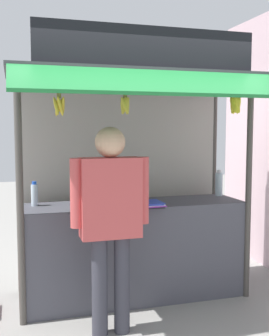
{
  "coord_description": "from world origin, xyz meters",
  "views": [
    {
      "loc": [
        -1.15,
        -3.93,
        1.7
      ],
      "look_at": [
        0.0,
        0.0,
        1.32
      ],
      "focal_mm": 44.55,
      "sensor_mm": 36.0,
      "label": 1
    }
  ],
  "objects_px": {
    "banana_bunch_inner_right": "(125,105)",
    "banana_bunch_inner_left": "(59,105)",
    "magazine_stack_front_left": "(149,204)",
    "water_bottle_far_left": "(35,194)",
    "magazine_stack_center": "(99,203)",
    "water_bottle_mid_left": "(219,184)",
    "banana_bunch_leftmost": "(235,105)",
    "vendor_person": "(110,211)",
    "water_bottle_back_left": "(117,187)"
  },
  "relations": [
    {
      "from": "magazine_stack_center",
      "to": "water_bottle_back_left",
      "type": "bearing_deg",
      "value": 55.29
    },
    {
      "from": "water_bottle_mid_left",
      "to": "magazine_stack_front_left",
      "type": "height_order",
      "value": "water_bottle_mid_left"
    },
    {
      "from": "banana_bunch_inner_left",
      "to": "water_bottle_back_left",
      "type": "bearing_deg",
      "value": 41.82
    },
    {
      "from": "water_bottle_back_left",
      "to": "banana_bunch_inner_left",
      "type": "bearing_deg",
      "value": -138.18
    },
    {
      "from": "water_bottle_far_left",
      "to": "vendor_person",
      "type": "height_order",
      "value": "vendor_person"
    },
    {
      "from": "water_bottle_mid_left",
      "to": "banana_bunch_inner_right",
      "type": "xyz_separation_m",
      "value": [
        -1.22,
        -0.57,
        0.81
      ]
    },
    {
      "from": "banana_bunch_inner_right",
      "to": "banana_bunch_inner_left",
      "type": "bearing_deg",
      "value": 179.86
    },
    {
      "from": "water_bottle_mid_left",
      "to": "banana_bunch_inner_left",
      "type": "xyz_separation_m",
      "value": [
        -1.79,
        -0.57,
        0.79
      ]
    },
    {
      "from": "magazine_stack_front_left",
      "to": "vendor_person",
      "type": "relative_size",
      "value": 0.17
    },
    {
      "from": "magazine_stack_front_left",
      "to": "magazine_stack_center",
      "type": "xyz_separation_m",
      "value": [
        -0.47,
        0.02,
        0.03
      ]
    },
    {
      "from": "water_bottle_far_left",
      "to": "water_bottle_back_left",
      "type": "bearing_deg",
      "value": 3.69
    },
    {
      "from": "water_bottle_far_left",
      "to": "magazine_stack_front_left",
      "type": "height_order",
      "value": "water_bottle_far_left"
    },
    {
      "from": "banana_bunch_inner_right",
      "to": "water_bottle_back_left",
      "type": "bearing_deg",
      "value": 83.35
    },
    {
      "from": "magazine_stack_center",
      "to": "banana_bunch_leftmost",
      "type": "height_order",
      "value": "banana_bunch_leftmost"
    },
    {
      "from": "water_bottle_far_left",
      "to": "vendor_person",
      "type": "xyz_separation_m",
      "value": [
        0.56,
        -0.79,
        -0.04
      ]
    },
    {
      "from": "water_bottle_back_left",
      "to": "magazine_stack_center",
      "type": "xyz_separation_m",
      "value": [
        -0.26,
        -0.38,
        -0.09
      ]
    },
    {
      "from": "water_bottle_far_left",
      "to": "vendor_person",
      "type": "relative_size",
      "value": 0.14
    },
    {
      "from": "water_bottle_mid_left",
      "to": "magazine_stack_front_left",
      "type": "relative_size",
      "value": 0.99
    },
    {
      "from": "water_bottle_mid_left",
      "to": "magazine_stack_center",
      "type": "relative_size",
      "value": 1.06
    },
    {
      "from": "magazine_stack_front_left",
      "to": "magazine_stack_center",
      "type": "relative_size",
      "value": 1.07
    },
    {
      "from": "magazine_stack_front_left",
      "to": "water_bottle_far_left",
      "type": "bearing_deg",
      "value": 161.53
    },
    {
      "from": "water_bottle_far_left",
      "to": "banana_bunch_inner_left",
      "type": "xyz_separation_m",
      "value": [
        0.19,
        -0.51,
        0.82
      ]
    },
    {
      "from": "water_bottle_far_left",
      "to": "magazine_stack_center",
      "type": "xyz_separation_m",
      "value": [
        0.57,
        -0.32,
        -0.06
      ]
    },
    {
      "from": "magazine_stack_front_left",
      "to": "vendor_person",
      "type": "distance_m",
      "value": 0.65
    },
    {
      "from": "magazine_stack_front_left",
      "to": "banana_bunch_leftmost",
      "type": "xyz_separation_m",
      "value": [
        0.8,
        -0.17,
        0.93
      ]
    },
    {
      "from": "water_bottle_back_left",
      "to": "water_bottle_far_left",
      "type": "bearing_deg",
      "value": -176.31
    },
    {
      "from": "banana_bunch_inner_left",
      "to": "banana_bunch_inner_right",
      "type": "bearing_deg",
      "value": -0.14
    },
    {
      "from": "magazine_stack_front_left",
      "to": "banana_bunch_leftmost",
      "type": "bearing_deg",
      "value": -12.01
    },
    {
      "from": "water_bottle_back_left",
      "to": "magazine_stack_front_left",
      "type": "bearing_deg",
      "value": -62.1
    },
    {
      "from": "banana_bunch_inner_right",
      "to": "banana_bunch_leftmost",
      "type": "xyz_separation_m",
      "value": [
        1.07,
        -0.0,
        0.02
      ]
    },
    {
      "from": "water_bottle_far_left",
      "to": "magazine_stack_center",
      "type": "distance_m",
      "value": 0.65
    },
    {
      "from": "water_bottle_far_left",
      "to": "water_bottle_back_left",
      "type": "distance_m",
      "value": 0.83
    },
    {
      "from": "banana_bunch_inner_left",
      "to": "banana_bunch_leftmost",
      "type": "relative_size",
      "value": 1.13
    },
    {
      "from": "magazine_stack_center",
      "to": "vendor_person",
      "type": "relative_size",
      "value": 0.16
    },
    {
      "from": "magazine_stack_front_left",
      "to": "water_bottle_mid_left",
      "type": "bearing_deg",
      "value": 23.22
    },
    {
      "from": "magazine_stack_center",
      "to": "vendor_person",
      "type": "xyz_separation_m",
      "value": [
        -0.0,
        -0.47,
        0.02
      ]
    },
    {
      "from": "water_bottle_far_left",
      "to": "banana_bunch_inner_right",
      "type": "bearing_deg",
      "value": -34.1
    },
    {
      "from": "vendor_person",
      "to": "magazine_stack_front_left",
      "type": "bearing_deg",
      "value": -137.18
    },
    {
      "from": "water_bottle_mid_left",
      "to": "magazine_stack_center",
      "type": "distance_m",
      "value": 1.47
    },
    {
      "from": "magazine_stack_front_left",
      "to": "vendor_person",
      "type": "bearing_deg",
      "value": -137.09
    },
    {
      "from": "banana_bunch_leftmost",
      "to": "magazine_stack_center",
      "type": "bearing_deg",
      "value": 171.37
    },
    {
      "from": "magazine_stack_front_left",
      "to": "banana_bunch_inner_right",
      "type": "height_order",
      "value": "banana_bunch_inner_right"
    },
    {
      "from": "banana_bunch_inner_right",
      "to": "magazine_stack_front_left",
      "type": "bearing_deg",
      "value": 31.12
    },
    {
      "from": "water_bottle_far_left",
      "to": "banana_bunch_inner_left",
      "type": "height_order",
      "value": "banana_bunch_inner_left"
    },
    {
      "from": "water_bottle_back_left",
      "to": "banana_bunch_inner_left",
      "type": "distance_m",
      "value": 1.16
    },
    {
      "from": "water_bottle_mid_left",
      "to": "water_bottle_far_left",
      "type": "xyz_separation_m",
      "value": [
        -1.98,
        -0.06,
        -0.02
      ]
    },
    {
      "from": "water_bottle_mid_left",
      "to": "magazine_stack_center",
      "type": "height_order",
      "value": "water_bottle_mid_left"
    },
    {
      "from": "banana_bunch_leftmost",
      "to": "banana_bunch_inner_right",
      "type": "bearing_deg",
      "value": 179.94
    },
    {
      "from": "water_bottle_back_left",
      "to": "banana_bunch_leftmost",
      "type": "relative_size",
      "value": 1.19
    },
    {
      "from": "banana_bunch_inner_left",
      "to": "magazine_stack_center",
      "type": "bearing_deg",
      "value": 27.02
    }
  ]
}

